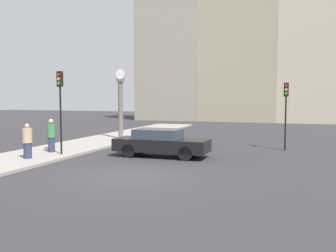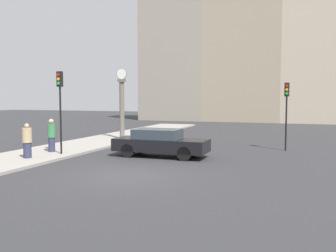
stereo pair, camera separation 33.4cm
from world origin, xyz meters
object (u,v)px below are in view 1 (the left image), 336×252
traffic_light_near (60,95)px  pedestrian_green_hoodie (51,136)px  sedan_car (161,143)px  street_clock (121,105)px  pedestrian_tan_coat (27,141)px  traffic_light_far (286,102)px

traffic_light_near → pedestrian_green_hoodie: 2.32m
sedan_car → traffic_light_near: size_ratio=1.14×
sedan_car → pedestrian_green_hoodie: size_ratio=2.73×
traffic_light_near → sedan_car: bearing=18.5°
street_clock → pedestrian_tan_coat: size_ratio=2.97×
traffic_light_far → pedestrian_tan_coat: size_ratio=2.33×
traffic_light_near → traffic_light_far: 12.14m
traffic_light_far → street_clock: (-10.91, 1.44, -0.24)m
sedan_car → pedestrian_tan_coat: bearing=-149.6°
traffic_light_near → pedestrian_tan_coat: bearing=-113.7°
traffic_light_far → street_clock: 11.01m
sedan_car → street_clock: street_clock is taller
pedestrian_tan_coat → pedestrian_green_hoodie: 2.09m
pedestrian_tan_coat → street_clock: bearing=87.8°
traffic_light_near → pedestrian_green_hoodie: bearing=153.7°
sedan_car → traffic_light_far: bearing=37.3°
pedestrian_green_hoodie → traffic_light_near: bearing=-26.3°
street_clock → pedestrian_tan_coat: (-0.35, -9.07, -1.55)m
traffic_light_far → pedestrian_tan_coat: bearing=-145.9°
traffic_light_near → traffic_light_far: (10.55, 6.00, -0.36)m
sedan_car → street_clock: 7.97m
traffic_light_near → street_clock: (-0.36, 7.45, -0.60)m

